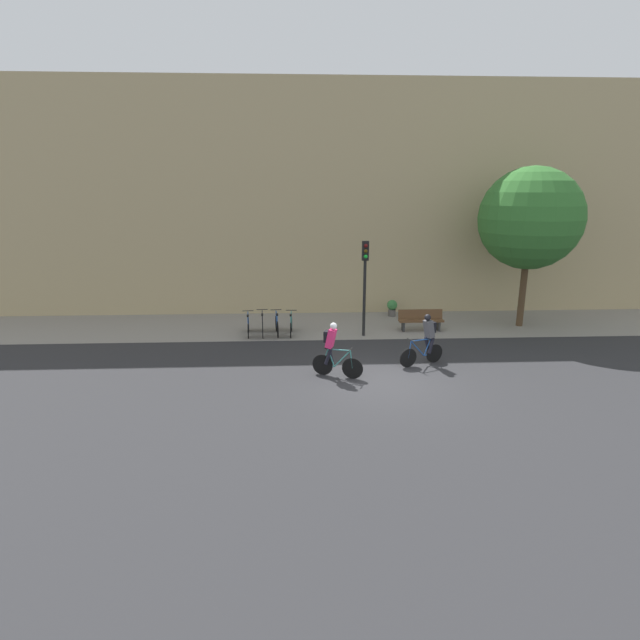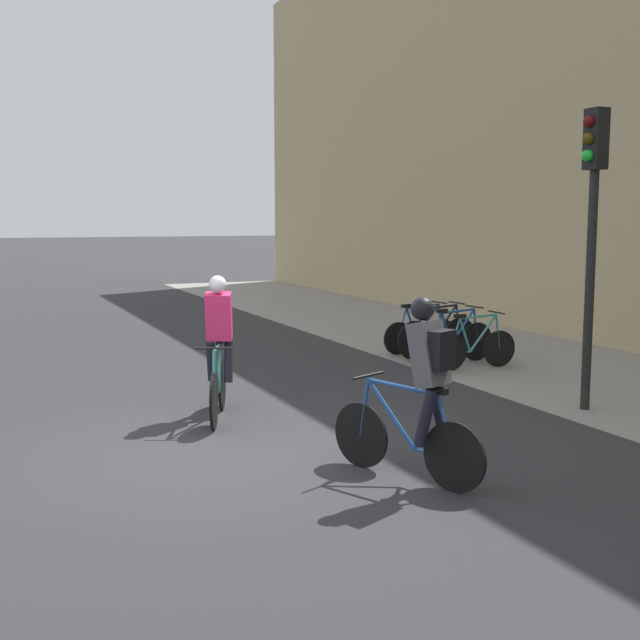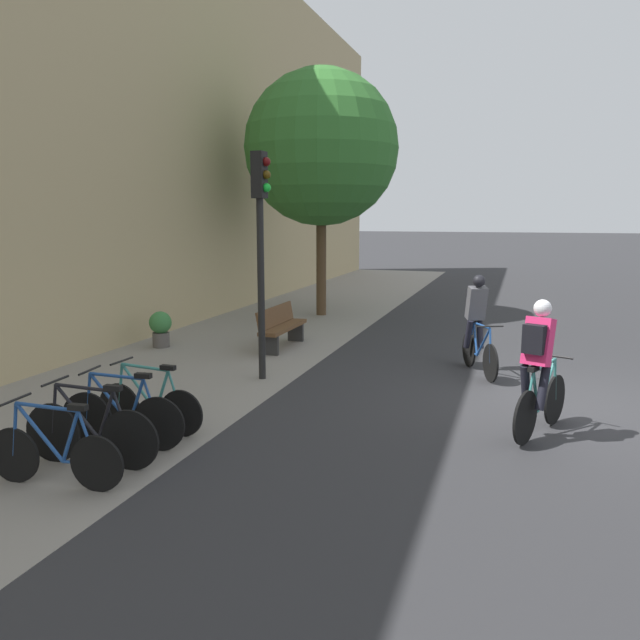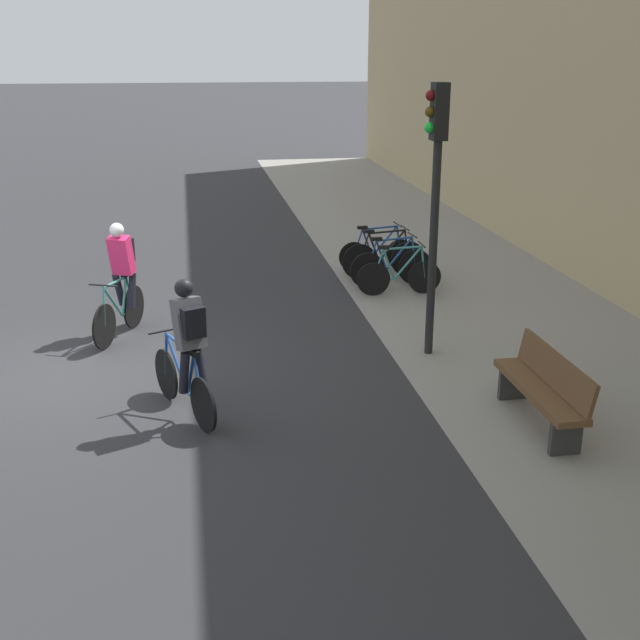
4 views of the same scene
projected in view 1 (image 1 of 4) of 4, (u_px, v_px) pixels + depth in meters
ground at (385, 382)px, 15.57m from camera, size 200.00×200.00×0.00m
kerb_strip at (359, 325)px, 22.08m from camera, size 44.00×4.50×0.01m
building_facade at (355, 200)px, 23.19m from camera, size 44.00×0.60×10.60m
cyclist_pink at (333, 348)px, 15.81m from camera, size 1.58×0.72×1.78m
cyclist_grey at (427, 338)px, 16.92m from camera, size 1.63×0.77×1.77m
parked_bike_0 at (248, 326)px, 20.45m from camera, size 0.46×1.59×0.94m
parked_bike_1 at (263, 325)px, 20.47m from camera, size 0.46×1.69×0.98m
parked_bike_2 at (277, 325)px, 20.50m from camera, size 0.46×1.62×0.97m
parked_bike_3 at (291, 325)px, 20.53m from camera, size 0.46×1.57×0.94m
traffic_light_pole at (365, 271)px, 19.76m from camera, size 0.26×0.30×3.85m
bench at (421, 320)px, 21.06m from camera, size 1.89×0.44×0.89m
street_tree_0 at (530, 219)px, 20.74m from camera, size 4.24×4.24×6.76m
potted_plant at (392, 307)px, 23.44m from camera, size 0.48×0.48×0.78m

